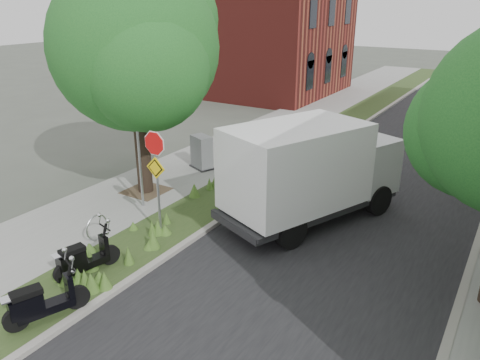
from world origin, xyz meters
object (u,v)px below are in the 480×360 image
at_px(scooter_far, 37,306).
at_px(scooter_near, 80,261).
at_px(utility_cabinet, 202,153).
at_px(box_truck, 310,168).
at_px(sign_assembly, 156,162).

bearing_deg(scooter_far, scooter_near, 111.58).
bearing_deg(utility_cabinet, scooter_far, -73.77).
height_order(box_truck, utility_cabinet, box_truck).
height_order(scooter_near, scooter_far, scooter_far).
bearing_deg(sign_assembly, utility_cabinet, 114.10).
relative_size(scooter_near, box_truck, 0.27).
xyz_separation_m(scooter_near, scooter_far, (0.67, -1.68, 0.01)).
xyz_separation_m(scooter_far, box_truck, (2.66, 7.73, 1.20)).
height_order(sign_assembly, box_truck, sign_assembly).
height_order(scooter_near, box_truck, box_truck).
xyz_separation_m(sign_assembly, scooter_far, (0.45, -4.38, -1.79)).
distance_m(box_truck, utility_cabinet, 5.86).
height_order(sign_assembly, utility_cabinet, sign_assembly).
relative_size(scooter_far, utility_cabinet, 1.31).
xyz_separation_m(sign_assembly, box_truck, (3.11, 3.35, -0.59)).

